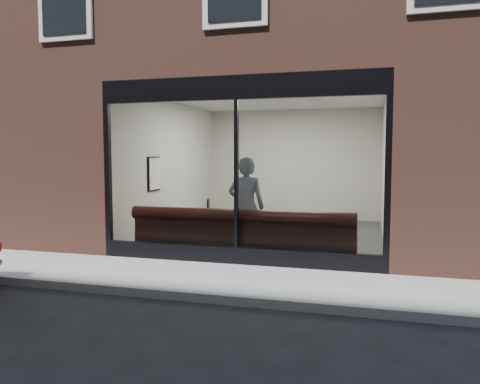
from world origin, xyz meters
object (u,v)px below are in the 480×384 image
(person, at_px, (246,207))
(cafe_table_left, at_px, (197,213))
(banquette, at_px, (243,247))
(cafe_table_right, at_px, (274,216))
(cafe_chair_left, at_px, (200,232))

(person, xyz_separation_m, cafe_table_left, (-1.08, 0.34, -0.18))
(banquette, height_order, cafe_table_left, cafe_table_left)
(cafe_table_left, relative_size, cafe_table_right, 0.96)
(person, bearing_deg, cafe_chair_left, -42.99)
(cafe_table_left, xyz_separation_m, cafe_table_right, (1.54, 0.00, 0.00))
(banquette, height_order, cafe_table_right, cafe_table_right)
(cafe_table_right, bearing_deg, person, -143.73)
(banquette, relative_size, cafe_chair_left, 10.33)
(banquette, distance_m, cafe_table_left, 1.31)
(cafe_table_right, bearing_deg, banquette, -130.32)
(cafe_table_left, bearing_deg, person, -17.25)
(cafe_table_right, distance_m, cafe_chair_left, 2.00)
(person, bearing_deg, cafe_table_right, -147.13)
(cafe_chair_left, bearing_deg, person, 125.33)
(cafe_table_left, bearing_deg, cafe_chair_left, 107.67)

